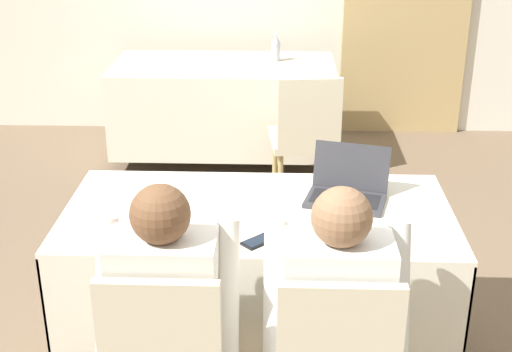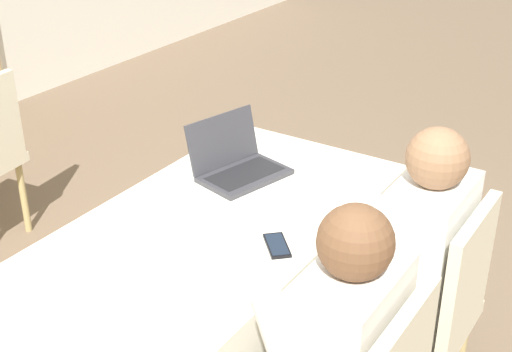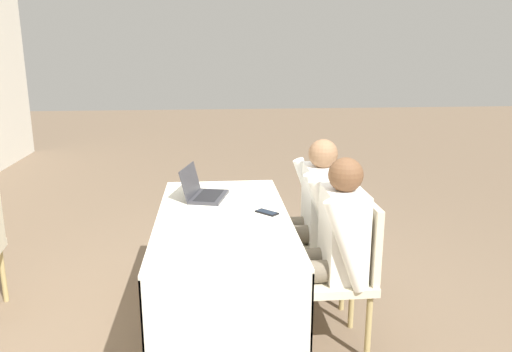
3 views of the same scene
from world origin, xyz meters
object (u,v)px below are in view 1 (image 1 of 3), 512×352
at_px(water_bottle, 276,48).
at_px(person_checkered_shirt, 170,307).
at_px(laptop, 347,190).
at_px(person_white_shirt, 335,311).
at_px(chair_far_spare, 306,134).
at_px(cell_phone, 260,241).

distance_m(water_bottle, person_checkered_shirt, 3.22).
height_order(water_bottle, person_checkered_shirt, person_checkered_shirt).
relative_size(laptop, water_bottle, 1.84).
distance_m(person_checkered_shirt, person_white_shirt, 0.58).
bearing_deg(chair_far_spare, person_checkered_shirt, 69.76).
bearing_deg(person_checkered_shirt, laptop, -132.55).
bearing_deg(cell_phone, water_bottle, 135.69).
bearing_deg(chair_far_spare, water_bottle, -83.84).
xyz_separation_m(cell_phone, chair_far_spare, (0.24, 1.92, -0.25)).
xyz_separation_m(chair_far_spare, person_checkered_shirt, (-0.55, -2.26, 0.16)).
bearing_deg(cell_phone, person_checkered_shirt, -86.38).
xyz_separation_m(chair_far_spare, person_white_shirt, (0.03, -2.26, 0.16)).
bearing_deg(water_bottle, person_checkered_shirt, -96.08).
relative_size(person_checkered_shirt, person_white_shirt, 1.00).
bearing_deg(water_bottle, chair_far_spare, -77.34).
relative_size(laptop, person_checkered_shirt, 0.33).
distance_m(laptop, person_checkered_shirt, 1.01).
height_order(laptop, person_white_shirt, person_white_shirt).
bearing_deg(laptop, water_bottle, 112.22).
relative_size(laptop, person_white_shirt, 0.33).
bearing_deg(chair_far_spare, cell_phone, 76.31).
bearing_deg(water_bottle, person_white_shirt, -85.66).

